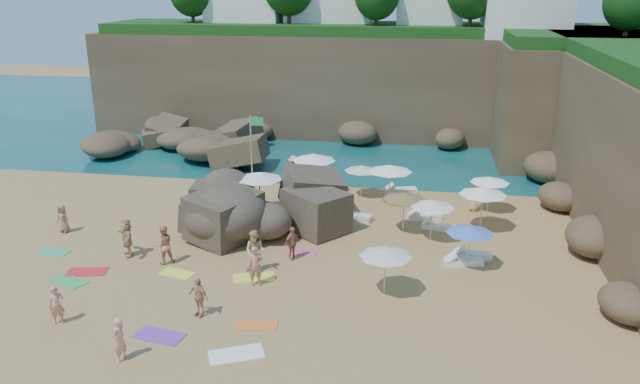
% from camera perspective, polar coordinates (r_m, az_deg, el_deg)
% --- Properties ---
extents(ground, '(120.00, 120.00, 0.00)m').
position_cam_1_polar(ground, '(29.66, -4.79, -5.30)').
color(ground, tan).
rests_on(ground, ground).
extents(seawater, '(120.00, 120.00, 0.00)m').
position_cam_1_polar(seawater, '(57.89, 2.47, 6.76)').
color(seawater, '#0C4751').
rests_on(seawater, ground).
extents(cliff_back, '(44.00, 8.00, 8.00)m').
position_cam_1_polar(cliff_back, '(52.06, 4.05, 9.84)').
color(cliff_back, brown).
rests_on(cliff_back, ground).
extents(cliff_corner, '(10.00, 12.00, 8.00)m').
position_cam_1_polar(cliff_corner, '(47.98, 21.72, 7.79)').
color(cliff_corner, brown).
rests_on(cliff_corner, ground).
extents(rock_promontory, '(12.00, 7.00, 2.00)m').
position_cam_1_polar(rock_promontory, '(47.40, -13.05, 3.55)').
color(rock_promontory, brown).
rests_on(rock_promontory, ground).
extents(marina_masts, '(3.10, 0.10, 6.00)m').
position_cam_1_polar(marina_masts, '(61.54, -13.15, 9.85)').
color(marina_masts, white).
rests_on(marina_masts, ground).
extents(rock_outcrop, '(7.28, 5.58, 2.83)m').
position_cam_1_polar(rock_outcrop, '(32.24, -5.94, -3.31)').
color(rock_outcrop, brown).
rests_on(rock_outcrop, ground).
extents(flag_pole, '(0.86, 0.09, 4.43)m').
position_cam_1_polar(flag_pole, '(38.01, -6.13, 4.61)').
color(flag_pole, silver).
rests_on(flag_pole, ground).
extents(parasol_0, '(2.48, 2.48, 2.34)m').
position_cam_1_polar(parasol_0, '(33.57, -5.58, 1.50)').
color(parasol_0, silver).
rests_on(parasol_0, ground).
extents(parasol_1, '(2.58, 2.58, 2.44)m').
position_cam_1_polar(parasol_1, '(36.61, -0.56, 3.21)').
color(parasol_1, silver).
rests_on(parasol_1, ground).
extents(parasol_2, '(2.02, 2.02, 1.91)m').
position_cam_1_polar(parasol_2, '(36.21, 3.82, 2.18)').
color(parasol_2, silver).
rests_on(parasol_2, ground).
extents(parasol_3, '(2.40, 2.40, 2.27)m').
position_cam_1_polar(parasol_3, '(32.19, 14.70, 0.08)').
color(parasol_3, silver).
rests_on(parasol_3, ground).
extents(parasol_4, '(2.12, 2.12, 2.00)m').
position_cam_1_polar(parasol_4, '(34.96, 15.27, 1.09)').
color(parasol_4, silver).
rests_on(parasol_4, ground).
extents(parasol_6, '(2.20, 2.20, 2.08)m').
position_cam_1_polar(parasol_6, '(31.25, 7.73, -0.38)').
color(parasol_6, silver).
rests_on(parasol_6, ground).
extents(parasol_7, '(2.48, 2.48, 2.34)m').
position_cam_1_polar(parasol_7, '(34.94, 6.43, 2.17)').
color(parasol_7, silver).
rests_on(parasol_7, ground).
extents(parasol_8, '(2.18, 2.18, 2.06)m').
position_cam_1_polar(parasol_8, '(30.44, 10.25, -1.07)').
color(parasol_8, silver).
rests_on(parasol_8, ground).
extents(parasol_10, '(2.09, 2.09, 1.98)m').
position_cam_1_polar(parasol_10, '(27.86, 13.55, -3.38)').
color(parasol_10, silver).
rests_on(parasol_10, ground).
extents(parasol_11, '(2.13, 2.13, 2.01)m').
position_cam_1_polar(parasol_11, '(24.95, 6.02, -5.54)').
color(parasol_11, silver).
rests_on(parasol_11, ground).
extents(lounger_0, '(1.88, 1.01, 0.28)m').
position_cam_1_polar(lounger_0, '(33.72, 9.54, -2.21)').
color(lounger_0, white).
rests_on(lounger_0, ground).
extents(lounger_1, '(2.00, 1.22, 0.30)m').
position_cam_1_polar(lounger_1, '(33.32, 3.22, -2.21)').
color(lounger_1, white).
rests_on(lounger_1, ground).
extents(lounger_2, '(2.04, 1.18, 0.30)m').
position_cam_1_polar(lounger_2, '(37.52, 7.37, 0.11)').
color(lounger_2, white).
rests_on(lounger_2, ground).
extents(lounger_3, '(1.76, 0.91, 0.26)m').
position_cam_1_polar(lounger_3, '(32.45, 10.77, -3.15)').
color(lounger_3, white).
rests_on(lounger_3, ground).
extents(lounger_4, '(1.73, 0.61, 0.27)m').
position_cam_1_polar(lounger_4, '(29.54, 13.77, -5.64)').
color(lounger_4, white).
rests_on(lounger_4, ground).
extents(lounger_5, '(1.80, 0.95, 0.27)m').
position_cam_1_polar(lounger_5, '(28.78, 12.98, -6.24)').
color(lounger_5, white).
rests_on(lounger_5, ground).
extents(towel_3, '(1.86, 1.41, 0.03)m').
position_cam_1_polar(towel_3, '(28.67, -22.02, -7.57)').
color(towel_3, green).
rests_on(towel_3, ground).
extents(towel_4, '(1.97, 1.40, 0.03)m').
position_cam_1_polar(towel_4, '(27.10, -6.06, -7.75)').
color(towel_4, '#FFF543').
rests_on(towel_4, ground).
extents(towel_6, '(1.90, 1.17, 0.03)m').
position_cam_1_polar(towel_6, '(23.62, -14.48, -12.59)').
color(towel_6, purple).
rests_on(towel_6, ground).
extents(towel_7, '(1.85, 1.19, 0.03)m').
position_cam_1_polar(towel_7, '(29.25, -20.55, -6.85)').
color(towel_7, red).
rests_on(towel_7, ground).
extents(towel_8, '(1.65, 1.04, 0.03)m').
position_cam_1_polar(towel_8, '(31.33, -8.40, -4.07)').
color(towel_8, blue).
rests_on(towel_8, ground).
extents(towel_9, '(1.62, 0.89, 0.03)m').
position_cam_1_polar(towel_9, '(29.39, -1.76, -5.45)').
color(towel_9, '#E1576D').
rests_on(towel_9, ground).
extents(towel_10, '(1.63, 0.95, 0.03)m').
position_cam_1_polar(towel_10, '(23.64, -5.85, -12.00)').
color(towel_10, orange).
rests_on(towel_10, ground).
extents(towel_11, '(1.51, 0.81, 0.03)m').
position_cam_1_polar(towel_11, '(31.87, -23.21, -5.07)').
color(towel_11, '#34B672').
rests_on(towel_11, ground).
extents(towel_12, '(1.65, 1.12, 0.03)m').
position_cam_1_polar(towel_12, '(27.99, -12.93, -7.26)').
color(towel_12, '#F6FB42').
rests_on(towel_12, ground).
extents(towel_13, '(2.07, 1.62, 0.03)m').
position_cam_1_polar(towel_13, '(22.10, -7.66, -14.49)').
color(towel_13, white).
rests_on(towel_13, ground).
extents(person_stand_0, '(0.65, 0.57, 1.50)m').
position_cam_1_polar(person_stand_0, '(25.23, -22.94, -9.51)').
color(person_stand_0, tan).
rests_on(person_stand_0, ground).
extents(person_stand_1, '(1.10, 1.05, 1.80)m').
position_cam_1_polar(person_stand_1, '(28.75, -14.10, -4.70)').
color(person_stand_1, tan).
rests_on(person_stand_1, ground).
extents(person_stand_2, '(1.23, 1.15, 1.85)m').
position_cam_1_polar(person_stand_2, '(38.62, -2.41, 2.00)').
color(person_stand_2, '#E8B784').
rests_on(person_stand_2, ground).
extents(person_stand_3, '(0.81, 0.98, 1.56)m').
position_cam_1_polar(person_stand_3, '(28.39, -2.57, -4.68)').
color(person_stand_3, '#A96554').
rests_on(person_stand_3, ground).
extents(person_stand_4, '(0.85, 0.81, 1.56)m').
position_cam_1_polar(person_stand_4, '(35.22, 13.89, -0.48)').
color(person_stand_4, tan).
rests_on(person_stand_4, ground).
extents(person_stand_5, '(1.43, 1.17, 1.56)m').
position_cam_1_polar(person_stand_5, '(41.52, -7.77, 2.84)').
color(person_stand_5, '#C47462').
rests_on(person_stand_5, ground).
extents(person_stand_6, '(0.47, 0.63, 1.58)m').
position_cam_1_polar(person_stand_6, '(22.28, -17.91, -12.68)').
color(person_stand_6, '#E79C83').
rests_on(person_stand_6, ground).
extents(person_lie_1, '(1.43, 1.77, 0.38)m').
position_cam_1_polar(person_lie_1, '(24.49, -10.96, -10.64)').
color(person_lie_1, tan).
rests_on(person_lie_1, ground).
extents(person_lie_2, '(0.97, 1.52, 0.38)m').
position_cam_1_polar(person_lie_2, '(34.04, -22.32, -3.13)').
color(person_lie_2, '#926849').
rests_on(person_lie_2, ground).
extents(person_lie_3, '(2.41, 2.38, 0.47)m').
position_cam_1_polar(person_lie_3, '(30.21, -17.13, -5.17)').
color(person_lie_3, tan).
rests_on(person_lie_3, ground).
extents(person_lie_4, '(1.12, 1.78, 0.40)m').
position_cam_1_polar(person_lie_4, '(26.40, -5.87, -8.06)').
color(person_lie_4, tan).
rests_on(person_lie_4, ground).
extents(person_lie_5, '(1.05, 1.96, 0.72)m').
position_cam_1_polar(person_lie_5, '(27.42, -5.89, -6.62)').
color(person_lie_5, tan).
rests_on(person_lie_5, ground).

